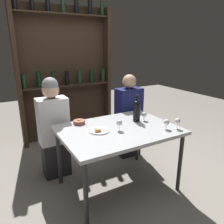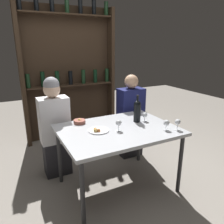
% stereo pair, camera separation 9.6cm
% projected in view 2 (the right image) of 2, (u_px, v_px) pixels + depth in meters
% --- Properties ---
extents(ground_plane, '(10.00, 10.00, 0.00)m').
position_uv_depth(ground_plane, '(117.00, 186.00, 2.60)').
color(ground_plane, gray).
extents(dining_table, '(1.26, 0.92, 0.74)m').
position_uv_depth(dining_table, '(118.00, 134.00, 2.40)').
color(dining_table, '#B7BABF').
rests_on(dining_table, ground_plane).
extents(wine_rack_wall, '(1.60, 0.21, 2.33)m').
position_uv_depth(wine_rack_wall, '(69.00, 71.00, 3.72)').
color(wine_rack_wall, '#38281C').
rests_on(wine_rack_wall, ground_plane).
extents(wine_bottle, '(0.08, 0.08, 0.32)m').
position_uv_depth(wine_bottle, '(137.00, 110.00, 2.56)').
color(wine_bottle, black).
rests_on(wine_bottle, dining_table).
extents(wine_glass_0, '(0.07, 0.07, 0.11)m').
position_uv_depth(wine_glass_0, '(166.00, 123.00, 2.32)').
color(wine_glass_0, silver).
rests_on(wine_glass_0, dining_table).
extents(wine_glass_1, '(0.06, 0.06, 0.12)m').
position_uv_depth(wine_glass_1, '(178.00, 122.00, 2.32)').
color(wine_glass_1, silver).
rests_on(wine_glass_1, dining_table).
extents(wine_glass_2, '(0.06, 0.06, 0.11)m').
position_uv_depth(wine_glass_2, '(145.00, 115.00, 2.59)').
color(wine_glass_2, silver).
rests_on(wine_glass_2, dining_table).
extents(wine_glass_3, '(0.06, 0.06, 0.12)m').
position_uv_depth(wine_glass_3, '(119.00, 123.00, 2.30)').
color(wine_glass_3, silver).
rests_on(wine_glass_3, dining_table).
extents(food_plate_0, '(0.23, 0.23, 0.05)m').
position_uv_depth(food_plate_0, '(98.00, 130.00, 2.30)').
color(food_plate_0, white).
rests_on(food_plate_0, dining_table).
extents(snack_bowl, '(0.14, 0.14, 0.06)m').
position_uv_depth(snack_bowl, '(79.00, 122.00, 2.53)').
color(snack_bowl, '#995142').
rests_on(snack_bowl, dining_table).
extents(seated_person_left, '(0.36, 0.22, 1.26)m').
position_uv_depth(seated_person_left, '(55.00, 129.00, 2.70)').
color(seated_person_left, '#26262B').
rests_on(seated_person_left, ground_plane).
extents(seated_person_right, '(0.36, 0.22, 1.22)m').
position_uv_depth(seated_person_right, '(130.00, 119.00, 3.19)').
color(seated_person_right, '#26262B').
rests_on(seated_person_right, ground_plane).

